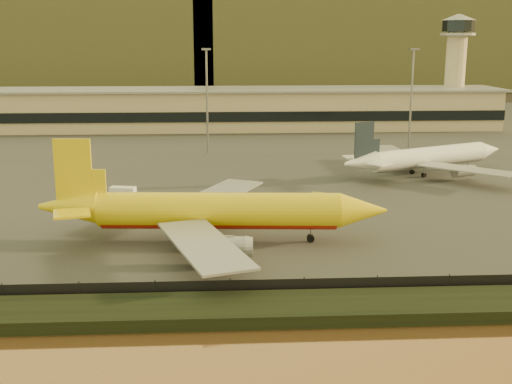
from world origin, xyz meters
TOP-DOWN VIEW (x-y plane):
  - ground at (0.00, 0.00)m, footprint 900.00×900.00m
  - embankment at (0.00, -17.00)m, footprint 320.00×7.00m
  - tarmac at (0.00, 95.00)m, footprint 320.00×220.00m
  - perimeter_fence at (0.00, -13.00)m, footprint 300.00×0.05m
  - terminal_building at (-14.52, 125.55)m, footprint 202.00×25.00m
  - control_tower at (70.00, 131.00)m, footprint 11.20×11.20m
  - apron_light_masts at (15.00, 75.00)m, footprint 152.20×12.20m
  - distant_hills at (-20.74, 340.00)m, footprint 470.00×160.00m
  - dhl_cargo_jet at (-8.04, 7.66)m, footprint 48.10×47.01m
  - white_narrowbody_jet at (35.87, 50.97)m, footprint 39.32×37.18m
  - gse_vehicle_yellow at (10.44, 28.32)m, footprint 4.07×2.98m
  - gse_vehicle_white at (-24.23, 33.77)m, footprint 4.73×2.75m

SIDE VIEW (x-z plane):
  - ground at x=0.00m, z-range 0.00..0.00m
  - tarmac at x=0.00m, z-range 0.00..0.20m
  - embankment at x=0.00m, z-range 0.00..1.40m
  - gse_vehicle_yellow at x=10.44m, z-range 0.20..1.87m
  - gse_vehicle_white at x=-24.23m, z-range 0.20..2.20m
  - perimeter_fence at x=0.00m, z-range 0.20..2.40m
  - white_narrowbody_jet at x=35.87m, z-range -2.21..9.75m
  - dhl_cargo_jet at x=-8.04m, z-range -2.69..11.67m
  - terminal_building at x=-14.52m, z-range -0.05..12.55m
  - apron_light_masts at x=15.00m, z-range 3.00..28.40m
  - control_tower at x=70.00m, z-range 3.91..39.41m
  - distant_hills at x=-20.74m, z-range -3.61..66.39m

